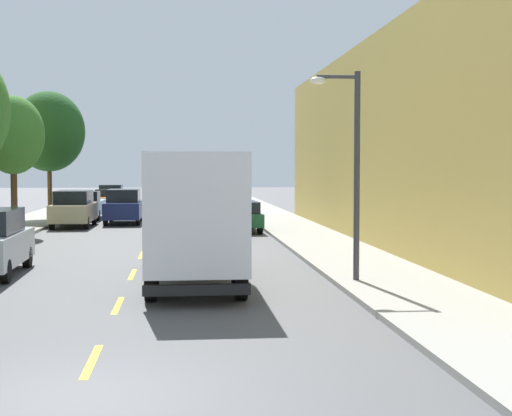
{
  "coord_description": "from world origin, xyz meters",
  "views": [
    {
      "loc": [
        1.48,
        -10.32,
        3.14
      ],
      "look_at": [
        5.24,
        28.3,
        1.07
      ],
      "focal_mm": 53.11,
      "sensor_mm": 36.0,
      "label": 1
    }
  ],
  "objects_px": {
    "parked_suv_champagne": "(74,208)",
    "parked_wagon_forest": "(240,215)",
    "parked_hatchback_orange": "(106,199)",
    "parked_sedan_charcoal": "(229,205)",
    "street_tree_farthest": "(49,132)",
    "street_lamp": "(350,157)",
    "parked_pickup_sky": "(86,206)",
    "parked_pickup_teal": "(113,195)",
    "delivery_box_truck": "(195,211)",
    "parked_hatchback_white": "(216,195)",
    "street_tree_third": "(13,136)",
    "moving_navy_sedan": "(124,206)"
  },
  "relations": [
    {
      "from": "parked_hatchback_orange",
      "to": "parked_sedan_charcoal",
      "type": "relative_size",
      "value": 0.89
    },
    {
      "from": "street_lamp",
      "to": "parked_pickup_teal",
      "type": "height_order",
      "value": "street_lamp"
    },
    {
      "from": "parked_hatchback_orange",
      "to": "parked_pickup_teal",
      "type": "height_order",
      "value": "parked_pickup_teal"
    },
    {
      "from": "parked_sedan_charcoal",
      "to": "parked_suv_champagne",
      "type": "xyz_separation_m",
      "value": [
        -8.74,
        -8.04,
        0.24
      ]
    },
    {
      "from": "street_tree_third",
      "to": "parked_hatchback_white",
      "type": "xyz_separation_m",
      "value": [
        10.71,
        28.36,
        -3.89
      ]
    },
    {
      "from": "parked_pickup_sky",
      "to": "parked_wagon_forest",
      "type": "height_order",
      "value": "parked_pickup_sky"
    },
    {
      "from": "parked_suv_champagne",
      "to": "parked_hatchback_white",
      "type": "distance_m",
      "value": 25.62
    },
    {
      "from": "parked_hatchback_orange",
      "to": "moving_navy_sedan",
      "type": "xyz_separation_m",
      "value": [
        2.47,
        -14.86,
        0.23
      ]
    },
    {
      "from": "street_tree_farthest",
      "to": "parked_hatchback_white",
      "type": "relative_size",
      "value": 1.88
    },
    {
      "from": "parked_suv_champagne",
      "to": "parked_wagon_forest",
      "type": "height_order",
      "value": "parked_suv_champagne"
    },
    {
      "from": "street_lamp",
      "to": "parked_hatchback_orange",
      "type": "distance_m",
      "value": 39.46
    },
    {
      "from": "parked_sedan_charcoal",
      "to": "parked_pickup_teal",
      "type": "relative_size",
      "value": 0.85
    },
    {
      "from": "street_tree_farthest",
      "to": "street_lamp",
      "type": "bearing_deg",
      "value": -64.9
    },
    {
      "from": "parked_suv_champagne",
      "to": "parked_hatchback_white",
      "type": "relative_size",
      "value": 1.2
    },
    {
      "from": "delivery_box_truck",
      "to": "parked_hatchback_white",
      "type": "height_order",
      "value": "delivery_box_truck"
    },
    {
      "from": "street_tree_third",
      "to": "parked_hatchback_white",
      "type": "height_order",
      "value": "street_tree_third"
    },
    {
      "from": "street_lamp",
      "to": "delivery_box_truck",
      "type": "xyz_separation_m",
      "value": [
        -4.12,
        0.57,
        -1.46
      ]
    },
    {
      "from": "street_tree_third",
      "to": "parked_suv_champagne",
      "type": "relative_size",
      "value": 1.32
    },
    {
      "from": "delivery_box_truck",
      "to": "parked_pickup_sky",
      "type": "height_order",
      "value": "delivery_box_truck"
    },
    {
      "from": "parked_suv_champagne",
      "to": "parked_wagon_forest",
      "type": "xyz_separation_m",
      "value": [
        8.54,
        -3.62,
        -0.18
      ]
    },
    {
      "from": "street_tree_third",
      "to": "parked_pickup_teal",
      "type": "relative_size",
      "value": 1.19
    },
    {
      "from": "parked_suv_champagne",
      "to": "parked_wagon_forest",
      "type": "relative_size",
      "value": 1.01
    },
    {
      "from": "parked_hatchback_orange",
      "to": "parked_pickup_sky",
      "type": "bearing_deg",
      "value": -90.51
    },
    {
      "from": "street_lamp",
      "to": "parked_wagon_forest",
      "type": "xyz_separation_m",
      "value": [
        -1.62,
        17.27,
        -2.62
      ]
    },
    {
      "from": "street_tree_third",
      "to": "parked_hatchback_orange",
      "type": "relative_size",
      "value": 1.58
    },
    {
      "from": "parked_pickup_sky",
      "to": "parked_suv_champagne",
      "type": "height_order",
      "value": "parked_suv_champagne"
    },
    {
      "from": "parked_sedan_charcoal",
      "to": "parked_pickup_sky",
      "type": "xyz_separation_m",
      "value": [
        -8.86,
        -1.87,
        0.08
      ]
    },
    {
      "from": "delivery_box_truck",
      "to": "parked_sedan_charcoal",
      "type": "relative_size",
      "value": 1.76
    },
    {
      "from": "parked_hatchback_orange",
      "to": "parked_pickup_teal",
      "type": "distance_m",
      "value": 6.05
    },
    {
      "from": "delivery_box_truck",
      "to": "parked_wagon_forest",
      "type": "xyz_separation_m",
      "value": [
        2.5,
        16.7,
        -1.16
      ]
    },
    {
      "from": "street_lamp",
      "to": "parked_hatchback_white",
      "type": "height_order",
      "value": "street_lamp"
    },
    {
      "from": "street_lamp",
      "to": "parked_sedan_charcoal",
      "type": "relative_size",
      "value": 1.22
    },
    {
      "from": "delivery_box_truck",
      "to": "parked_wagon_forest",
      "type": "height_order",
      "value": "delivery_box_truck"
    },
    {
      "from": "delivery_box_truck",
      "to": "parked_pickup_teal",
      "type": "bearing_deg",
      "value": 98.01
    },
    {
      "from": "parked_hatchback_orange",
      "to": "moving_navy_sedan",
      "type": "bearing_deg",
      "value": -80.56
    },
    {
      "from": "parked_hatchback_orange",
      "to": "parked_suv_champagne",
      "type": "height_order",
      "value": "parked_suv_champagne"
    },
    {
      "from": "moving_navy_sedan",
      "to": "parked_hatchback_white",
      "type": "bearing_deg",
      "value": 74.4
    },
    {
      "from": "street_tree_third",
      "to": "parked_sedan_charcoal",
      "type": "bearing_deg",
      "value": 48.36
    },
    {
      "from": "delivery_box_truck",
      "to": "parked_hatchback_orange",
      "type": "bearing_deg",
      "value": 99.2
    },
    {
      "from": "street_tree_third",
      "to": "parked_suv_champagne",
      "type": "bearing_deg",
      "value": 62.91
    },
    {
      "from": "street_tree_third",
      "to": "moving_navy_sedan",
      "type": "xyz_separation_m",
      "value": [
        4.6,
        6.5,
        -3.66
      ]
    },
    {
      "from": "parked_pickup_teal",
      "to": "parked_wagon_forest",
      "type": "height_order",
      "value": "parked_pickup_teal"
    },
    {
      "from": "street_tree_third",
      "to": "moving_navy_sedan",
      "type": "distance_m",
      "value": 8.76
    },
    {
      "from": "street_tree_farthest",
      "to": "parked_wagon_forest",
      "type": "bearing_deg",
      "value": -40.18
    },
    {
      "from": "delivery_box_truck",
      "to": "parked_wagon_forest",
      "type": "distance_m",
      "value": 16.92
    },
    {
      "from": "parked_hatchback_orange",
      "to": "parked_wagon_forest",
      "type": "bearing_deg",
      "value": -67.57
    },
    {
      "from": "parked_wagon_forest",
      "to": "parked_hatchback_white",
      "type": "distance_m",
      "value": 27.77
    },
    {
      "from": "street_tree_third",
      "to": "parked_pickup_sky",
      "type": "relative_size",
      "value": 1.2
    },
    {
      "from": "street_tree_farthest",
      "to": "parked_pickup_sky",
      "type": "distance_m",
      "value": 4.96
    },
    {
      "from": "street_lamp",
      "to": "moving_navy_sedan",
      "type": "distance_m",
      "value": 24.55
    }
  ]
}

